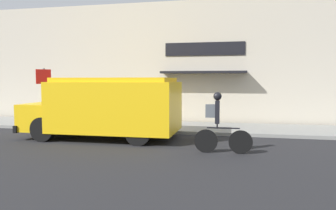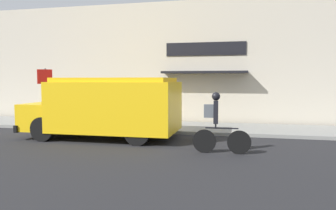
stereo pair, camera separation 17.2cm
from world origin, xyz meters
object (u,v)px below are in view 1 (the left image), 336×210
Objects in this scene: school_bus at (108,107)px; cyclist at (219,123)px; trash_bin at (105,113)px; stop_sign_post at (44,87)px.

cyclist is at bearing -21.93° from school_bus.
school_bus reaches higher than trash_bin.
school_bus is at bearing 156.33° from cyclist.
school_bus is 3.15× the size of cyclist.
trash_bin is (-5.37, 4.74, -0.29)m from cyclist.
school_bus reaches higher than cyclist.
stop_sign_post reaches higher than cyclist.
cyclist is 2.01× the size of trash_bin.
school_bus is 3.94m from stop_sign_post.
stop_sign_post is 2.84× the size of trash_bin.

